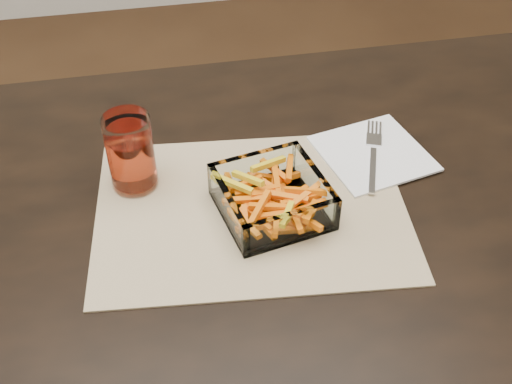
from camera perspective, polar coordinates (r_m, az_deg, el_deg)
dining_table at (r=0.98m, az=-0.57°, el=-6.78°), size 1.60×0.90×0.75m
placemat at (r=0.94m, az=-0.41°, el=-1.54°), size 0.48×0.37×0.00m
glass_bowl at (r=0.92m, az=1.43°, el=-0.62°), size 0.17×0.17×0.06m
tumbler at (r=0.96m, az=-11.06°, el=3.26°), size 0.07×0.07×0.12m
napkin at (r=1.04m, az=10.37°, el=3.40°), size 0.19×0.19×0.00m
fork at (r=1.04m, az=10.39°, el=3.48°), size 0.08×0.18×0.00m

